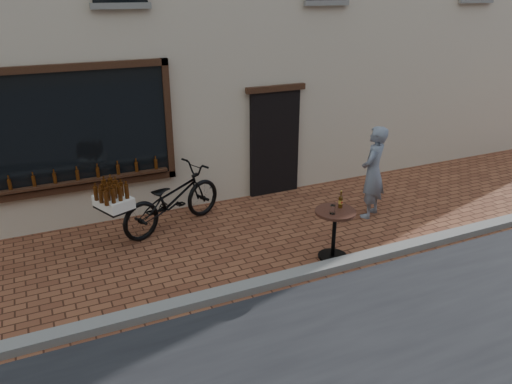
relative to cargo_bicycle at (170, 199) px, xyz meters
name	(u,v)px	position (x,y,z in m)	size (l,w,h in m)	color
ground	(263,295)	(0.59, -2.71, -0.58)	(90.00, 90.00, 0.00)	brown
kerb	(258,285)	(0.59, -2.51, -0.52)	(90.00, 0.25, 0.12)	slate
cargo_bicycle	(170,199)	(0.00, 0.00, 0.00)	(2.55, 1.59, 1.21)	black
bistro_table	(335,224)	(2.11, -2.18, 0.02)	(0.66, 0.66, 1.13)	black
pedestrian	(373,172)	(3.65, -1.10, 0.32)	(0.65, 0.43, 1.79)	slate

